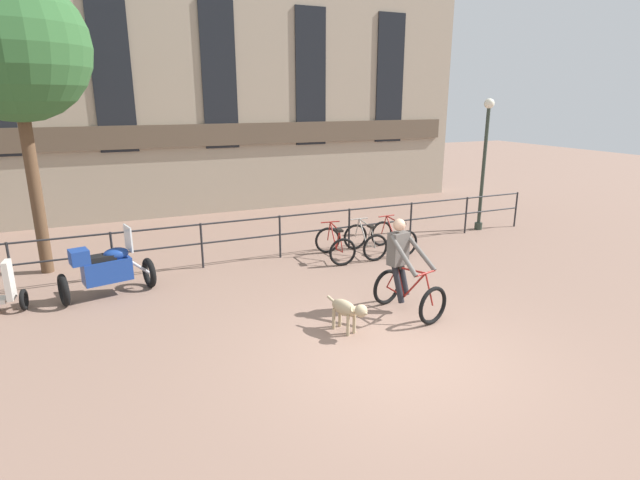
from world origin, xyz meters
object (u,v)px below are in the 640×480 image
Objects in this scene: parked_motorcycle at (106,269)px; parked_bicycle_mid_right at (394,237)px; cyclist_with_bike at (404,271)px; parked_bicycle_mid_left at (365,241)px; street_lamp at (484,157)px; parked_bicycle_near_lamp at (335,245)px; dog at (348,310)px.

parked_bicycle_mid_right is at bearing -100.24° from parked_motorcycle.
parked_bicycle_mid_left is at bearing 59.20° from cyclist_with_bike.
parked_motorcycle is 10.36m from street_lamp.
parked_motorcycle is at bearing 135.35° from cyclist_with_bike.
street_lamp is at bearing -170.15° from parked_bicycle_mid_right.
cyclist_with_bike is 1.45× the size of parked_bicycle_near_lamp.
dog is at bearing 45.31° from parked_bicycle_mid_right.
parked_motorcycle is 1.61× the size of parked_bicycle_mid_left.
parked_motorcycle is 0.48× the size of street_lamp.
parked_bicycle_mid_left is at bearing -3.69° from parked_bicycle_mid_right.
cyclist_with_bike is 1.82× the size of dog.
parked_bicycle_near_lamp is 0.82m from parked_bicycle_mid_left.
street_lamp is at bearing -165.14° from parked_bicycle_near_lamp.
parked_bicycle_near_lamp is 0.31× the size of street_lamp.
parked_bicycle_near_lamp is 5.47m from street_lamp.
parked_bicycle_mid_left and parked_bicycle_mid_right have the same top height.
parked_bicycle_near_lamp is 1.65m from parked_bicycle_mid_right.
parked_motorcycle reaches higher than parked_bicycle_mid_left.
parked_motorcycle is (-3.55, 3.33, 0.15)m from dog.
street_lamp is (6.62, 4.46, 1.70)m from dog.
cyclist_with_bike is at bearing -142.41° from street_lamp.
parked_motorcycle reaches higher than parked_bicycle_mid_right.
cyclist_with_bike reaches higher than parked_bicycle_mid_right.
cyclist_with_bike reaches higher than parked_motorcycle.
parked_motorcycle is at bearing 119.49° from dog.
street_lamp reaches higher than dog.
dog is at bearing -177.41° from cyclist_with_bike.
parked_bicycle_near_lamp reaches higher than dog.
parked_bicycle_mid_right is 0.31× the size of street_lamp.
parked_bicycle_mid_right is 3.98m from street_lamp.
parked_motorcycle is 5.90m from parked_bicycle_mid_left.
street_lamp reaches higher than cyclist_with_bike.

